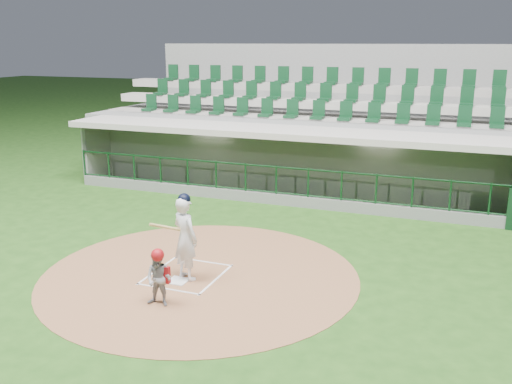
% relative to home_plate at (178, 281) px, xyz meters
% --- Properties ---
extents(ground, '(120.00, 120.00, 0.00)m').
position_rel_home_plate_xyz_m(ground, '(0.00, 0.70, -0.02)').
color(ground, '#1E4614').
rests_on(ground, ground).
extents(dirt_circle, '(7.20, 7.20, 0.01)m').
position_rel_home_plate_xyz_m(dirt_circle, '(0.30, 0.50, -0.02)').
color(dirt_circle, brown).
rests_on(dirt_circle, ground).
extents(home_plate, '(0.43, 0.43, 0.02)m').
position_rel_home_plate_xyz_m(home_plate, '(0.00, 0.00, 0.00)').
color(home_plate, silver).
rests_on(home_plate, dirt_circle).
extents(batter_box_chalk, '(1.55, 1.80, 0.01)m').
position_rel_home_plate_xyz_m(batter_box_chalk, '(0.00, 0.40, -0.00)').
color(batter_box_chalk, white).
rests_on(batter_box_chalk, ground).
extents(dugout_structure, '(16.40, 3.70, 3.00)m').
position_rel_home_plate_xyz_m(dugout_structure, '(0.05, 8.52, 0.94)').
color(dugout_structure, slate).
rests_on(dugout_structure, ground).
extents(seating_deck, '(17.00, 6.72, 5.15)m').
position_rel_home_plate_xyz_m(seating_deck, '(0.00, 11.61, 1.40)').
color(seating_deck, gray).
rests_on(seating_deck, ground).
extents(batter, '(0.95, 0.99, 1.97)m').
position_rel_home_plate_xyz_m(batter, '(0.10, 0.22, 0.97)').
color(batter, white).
rests_on(batter, dirt_circle).
extents(catcher, '(0.57, 0.46, 1.21)m').
position_rel_home_plate_xyz_m(catcher, '(0.23, -1.16, 0.59)').
color(catcher, gray).
rests_on(catcher, dirt_circle).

